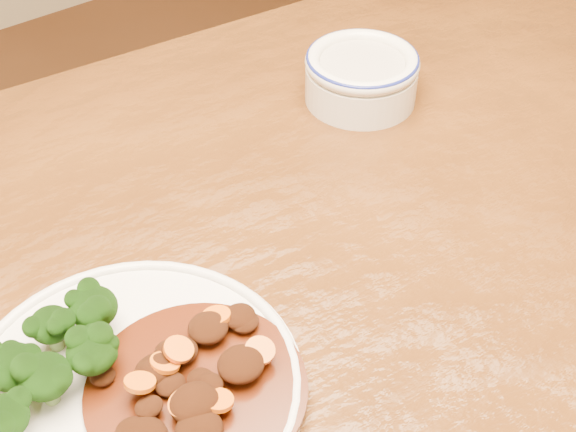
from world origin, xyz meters
TOP-DOWN VIEW (x-y plane):
  - dining_table at (0.00, 0.00)m, footprint 1.58×1.05m
  - dinner_plate at (-0.18, -0.05)m, footprint 0.29×0.29m
  - broccoli_florets at (-0.22, -0.01)m, footprint 0.15×0.10m
  - mince_stew at (-0.14, -0.08)m, footprint 0.19×0.19m
  - dip_bowl at (0.27, 0.17)m, footprint 0.14×0.14m

SIDE VIEW (x-z plane):
  - dining_table at x=0.00m, z-range 0.30..1.05m
  - dinner_plate at x=-0.18m, z-range 0.75..0.77m
  - mince_stew at x=-0.14m, z-range 0.76..0.79m
  - dip_bowl at x=0.27m, z-range 0.75..0.82m
  - broccoli_florets at x=-0.22m, z-range 0.77..0.82m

